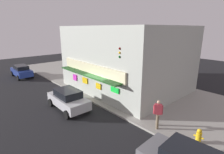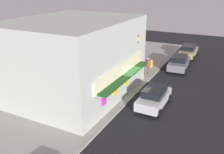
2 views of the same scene
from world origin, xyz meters
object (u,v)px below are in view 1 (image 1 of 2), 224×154
at_px(traffic_light, 122,68).
at_px(fire_hydrant, 199,136).
at_px(trash_can, 83,81).
at_px(pedestrian, 158,112).
at_px(parked_car_silver, 68,99).
at_px(parked_car_blue, 21,71).

bearing_deg(traffic_light, fire_hydrant, 1.58).
xyz_separation_m(traffic_light, trash_can, (-7.18, 1.02, -2.87)).
height_order(traffic_light, fire_hydrant, traffic_light).
bearing_deg(fire_hydrant, pedestrian, -171.78).
distance_m(traffic_light, parked_car_silver, 5.02).
relative_size(parked_car_blue, parked_car_silver, 1.04).
xyz_separation_m(parked_car_blue, parked_car_silver, (12.86, -0.06, 0.01)).
bearing_deg(parked_car_silver, fire_hydrant, 19.41).
height_order(trash_can, parked_car_silver, parked_car_silver).
height_order(trash_can, pedestrian, pedestrian).
bearing_deg(parked_car_blue, fire_hydrant, 8.06).
bearing_deg(fire_hydrant, trash_can, 176.24).
distance_m(trash_can, parked_car_silver, 5.74).
distance_m(traffic_light, trash_can, 7.80).
bearing_deg(traffic_light, trash_can, 171.91).
distance_m(pedestrian, parked_car_blue, 19.55).
relative_size(traffic_light, fire_hydrant, 6.09).
distance_m(fire_hydrant, parked_car_silver, 9.50).
xyz_separation_m(fire_hydrant, pedestrian, (-2.46, -0.36, 0.62)).
relative_size(fire_hydrant, pedestrian, 0.46).
bearing_deg(traffic_light, pedestrian, -3.25).
bearing_deg(trash_can, parked_car_silver, -44.40).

